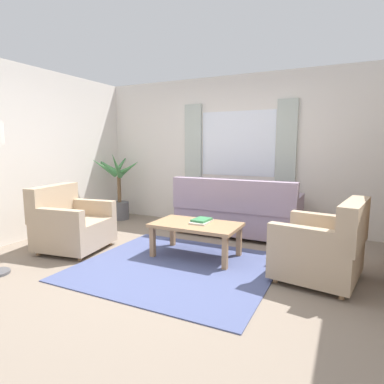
{
  "coord_description": "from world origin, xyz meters",
  "views": [
    {
      "loc": [
        1.76,
        -3.17,
        1.42
      ],
      "look_at": [
        -0.14,
        0.7,
        0.8
      ],
      "focal_mm": 30.09,
      "sensor_mm": 36.0,
      "label": 1
    }
  ],
  "objects_px": {
    "armchair_left": "(71,224)",
    "potted_plant": "(118,190)",
    "armchair_right": "(324,248)",
    "coffee_table": "(196,228)",
    "book_stack_on_table": "(202,221)",
    "couch": "(237,213)"
  },
  "relations": [
    {
      "from": "potted_plant",
      "to": "coffee_table",
      "type": "bearing_deg",
      "value": -29.49
    },
    {
      "from": "armchair_right",
      "to": "coffee_table",
      "type": "height_order",
      "value": "armchair_right"
    },
    {
      "from": "book_stack_on_table",
      "to": "potted_plant",
      "type": "bearing_deg",
      "value": 152.42
    },
    {
      "from": "armchair_left",
      "to": "potted_plant",
      "type": "height_order",
      "value": "potted_plant"
    },
    {
      "from": "armchair_left",
      "to": "coffee_table",
      "type": "height_order",
      "value": "armchair_left"
    },
    {
      "from": "armchair_left",
      "to": "coffee_table",
      "type": "distance_m",
      "value": 1.74
    },
    {
      "from": "coffee_table",
      "to": "couch",
      "type": "bearing_deg",
      "value": 82.62
    },
    {
      "from": "armchair_right",
      "to": "potted_plant",
      "type": "height_order",
      "value": "potted_plant"
    },
    {
      "from": "book_stack_on_table",
      "to": "couch",
      "type": "bearing_deg",
      "value": 84.29
    },
    {
      "from": "armchair_right",
      "to": "book_stack_on_table",
      "type": "bearing_deg",
      "value": -86.45
    },
    {
      "from": "armchair_right",
      "to": "book_stack_on_table",
      "type": "distance_m",
      "value": 1.49
    },
    {
      "from": "coffee_table",
      "to": "armchair_left",
      "type": "bearing_deg",
      "value": -163.76
    },
    {
      "from": "couch",
      "to": "book_stack_on_table",
      "type": "distance_m",
      "value": 1.11
    },
    {
      "from": "coffee_table",
      "to": "armchair_right",
      "type": "bearing_deg",
      "value": -2.54
    },
    {
      "from": "book_stack_on_table",
      "to": "potted_plant",
      "type": "distance_m",
      "value": 2.6
    },
    {
      "from": "couch",
      "to": "coffee_table",
      "type": "distance_m",
      "value": 1.19
    },
    {
      "from": "coffee_table",
      "to": "potted_plant",
      "type": "relative_size",
      "value": 0.83
    },
    {
      "from": "coffee_table",
      "to": "book_stack_on_table",
      "type": "bearing_deg",
      "value": 60.79
    },
    {
      "from": "couch",
      "to": "potted_plant",
      "type": "xyz_separation_m",
      "value": [
        -2.41,
        0.1,
        0.21
      ]
    },
    {
      "from": "armchair_right",
      "to": "coffee_table",
      "type": "distance_m",
      "value": 1.52
    },
    {
      "from": "couch",
      "to": "armchair_left",
      "type": "xyz_separation_m",
      "value": [
        -1.82,
        -1.66,
        -0.01
      ]
    },
    {
      "from": "book_stack_on_table",
      "to": "armchair_left",
      "type": "bearing_deg",
      "value": -161.82
    }
  ]
}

